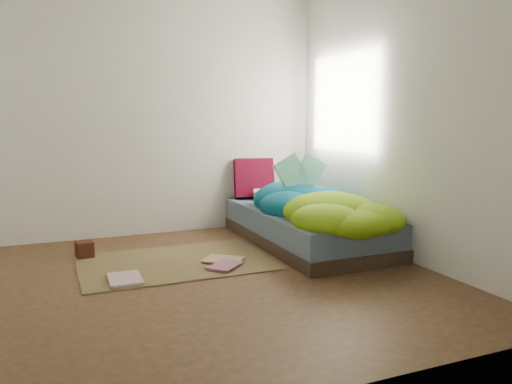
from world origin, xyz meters
TOP-DOWN VIEW (x-y plane):
  - ground at (0.00, 0.00)m, footprint 3.50×3.50m
  - room_walls at (0.01, 0.01)m, footprint 3.54×3.54m
  - bed at (1.22, 0.72)m, footprint 1.00×2.00m
  - duvet at (1.22, 0.50)m, footprint 0.96×1.84m
  - rug at (-0.15, 0.55)m, footprint 1.60×1.10m
  - pillow_floral at (1.29, 1.48)m, footprint 0.68×0.56m
  - pillow_magenta at (1.04, 1.63)m, footprint 0.46×0.23m
  - open_book at (1.21, 0.82)m, footprint 0.45×0.14m
  - wooden_box at (-0.86, 1.01)m, footprint 0.16×0.16m
  - floor_book_a at (-0.75, 0.20)m, footprint 0.25×0.34m
  - floor_book_b at (0.12, 0.30)m, footprint 0.36×0.36m
  - floor_book_c at (0.16, 0.30)m, footprint 0.40×0.39m

SIDE VIEW (x-z plane):
  - ground at x=0.00m, z-range 0.00..0.00m
  - rug at x=-0.15m, z-range 0.00..0.01m
  - floor_book_c at x=0.16m, z-range 0.01..0.04m
  - floor_book_a at x=-0.75m, z-range 0.01..0.04m
  - floor_book_b at x=0.12m, z-range 0.01..0.04m
  - wooden_box at x=-0.86m, z-range 0.01..0.15m
  - bed at x=1.22m, z-range 0.00..0.34m
  - pillow_floral at x=1.29m, z-range 0.34..0.47m
  - duvet at x=1.22m, z-range 0.34..0.68m
  - pillow_magenta at x=1.04m, z-range 0.34..0.78m
  - open_book at x=1.21m, z-range 0.68..0.95m
  - room_walls at x=0.01m, z-range 0.32..2.94m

